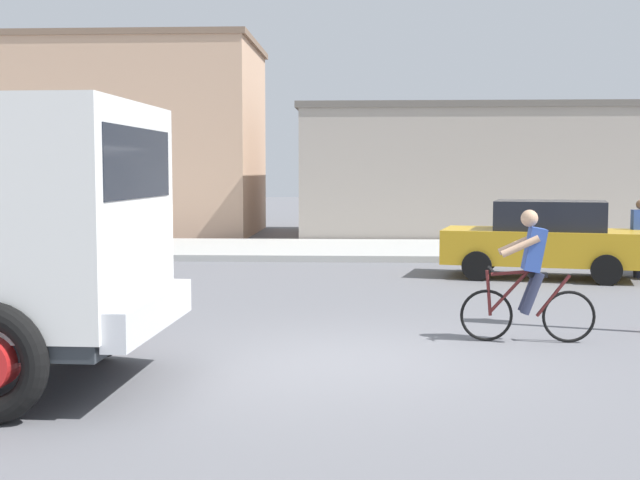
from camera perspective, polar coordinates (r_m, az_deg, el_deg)
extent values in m
plane|color=slate|center=(10.06, 2.17, -8.03)|extent=(120.00, 120.00, 0.00)
cube|color=#ADADA8|center=(22.81, 2.61, -0.65)|extent=(80.00, 5.00, 0.16)
cube|color=silver|center=(8.67, -11.36, -4.79)|extent=(0.32, 2.38, 0.36)
cube|color=black|center=(8.60, -12.49, 5.11)|extent=(0.19, 2.13, 0.70)
torus|color=black|center=(10.25, -15.18, -4.81)|extent=(1.11, 0.28, 1.10)
cylinder|color=red|center=(10.25, -15.18, -4.81)|extent=(0.51, 0.32, 0.50)
torus|color=black|center=(11.19, 11.22, -5.04)|extent=(0.68, 0.07, 0.68)
torus|color=black|center=(11.35, 16.52, -5.01)|extent=(0.68, 0.07, 0.68)
cylinder|color=#591E1E|center=(11.15, 13.04, -2.17)|extent=(0.60, 0.07, 0.09)
cylinder|color=#591E1E|center=(11.17, 12.71, -3.41)|extent=(0.51, 0.06, 0.57)
cylinder|color=#591E1E|center=(11.27, 15.54, -3.66)|extent=(0.44, 0.06, 0.57)
cylinder|color=#591E1E|center=(11.14, 11.37, -3.54)|extent=(0.10, 0.05, 0.59)
cylinder|color=black|center=(11.11, 11.53, -1.93)|extent=(0.05, 0.50, 0.03)
cube|color=black|center=(11.20, 14.55, -2.30)|extent=(0.24, 0.13, 0.06)
cube|color=#3351A8|center=(11.15, 14.33, -0.61)|extent=(0.31, 0.33, 0.59)
sphere|color=tan|center=(11.11, 14.02, 1.44)|extent=(0.22, 0.22, 0.22)
cylinder|color=#2D334C|center=(11.12, 14.20, -3.54)|extent=(0.31, 0.13, 0.57)
cylinder|color=tan|center=(10.96, 13.44, -0.43)|extent=(0.49, 0.11, 0.29)
cylinder|color=#2D334C|center=(11.31, 14.04, -3.39)|extent=(0.31, 0.13, 0.57)
cylinder|color=tan|center=(11.28, 13.20, -0.28)|extent=(0.49, 0.11, 0.29)
cylinder|color=black|center=(18.98, -19.10, -1.33)|extent=(0.61, 0.20, 0.60)
cube|color=gold|center=(17.97, 14.81, -0.43)|extent=(4.28, 2.57, 0.70)
cube|color=black|center=(17.93, 15.33, 1.63)|extent=(2.47, 1.91, 0.60)
cylinder|color=black|center=(17.24, 10.59, -1.74)|extent=(0.63, 0.31, 0.60)
cylinder|color=black|center=(18.92, 11.10, -1.18)|extent=(0.63, 0.31, 0.60)
cylinder|color=black|center=(17.18, 18.86, -1.94)|extent=(0.63, 0.31, 0.60)
cylinder|color=black|center=(18.87, 18.62, -1.35)|extent=(0.63, 0.31, 0.60)
cylinder|color=#2D334C|center=(18.67, 20.84, -1.09)|extent=(0.22, 0.22, 0.85)
cube|color=#3351A8|center=(18.61, 20.90, 1.07)|extent=(0.34, 0.22, 0.56)
cube|color=tan|center=(30.85, -14.90, 6.46)|extent=(11.24, 6.20, 6.46)
cube|color=#775E4C|center=(31.14, -15.03, 12.59)|extent=(11.47, 6.32, 0.20)
cube|color=#9E9389|center=(28.84, 10.64, 4.32)|extent=(11.59, 6.57, 4.10)
cube|color=#5E5852|center=(28.91, 10.71, 8.58)|extent=(11.82, 6.70, 0.20)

